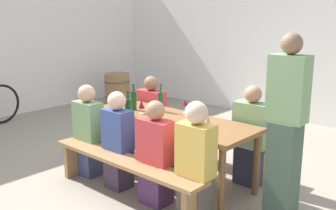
{
  "coord_description": "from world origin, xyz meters",
  "views": [
    {
      "loc": [
        2.9,
        -3.24,
        1.92
      ],
      "look_at": [
        0.0,
        0.0,
        0.9
      ],
      "focal_mm": 42.03,
      "sensor_mm": 36.0,
      "label": 1
    }
  ],
  "objects_px": {
    "bench_near": "(124,167)",
    "seated_guest_near_3": "(196,164)",
    "seated_guest_near_0": "(88,133)",
    "wine_barrel": "(117,89)",
    "seated_guest_far_1": "(251,138)",
    "standing_host": "(285,134)",
    "wine_bottle_1": "(128,107)",
    "wine_bottle_2": "(134,100)",
    "seated_guest_near_2": "(156,156)",
    "bench_far": "(203,137)",
    "tasting_table": "(168,124)",
    "seated_guest_near_1": "(118,142)",
    "wine_glass_0": "(185,103)",
    "seated_guest_far_0": "(151,117)",
    "wine_glass_1": "(208,120)",
    "wine_glass_2": "(141,105)",
    "wine_bottle_0": "(161,101)"
  },
  "relations": [
    {
      "from": "bench_near",
      "to": "seated_guest_near_3",
      "type": "relative_size",
      "value": 1.74
    },
    {
      "from": "seated_guest_near_0",
      "to": "wine_barrel",
      "type": "bearing_deg",
      "value": 44.0
    },
    {
      "from": "seated_guest_far_1",
      "to": "standing_host",
      "type": "xyz_separation_m",
      "value": [
        0.66,
        -0.57,
        0.32
      ]
    },
    {
      "from": "wine_bottle_1",
      "to": "standing_host",
      "type": "distance_m",
      "value": 1.84
    },
    {
      "from": "wine_bottle_2",
      "to": "seated_guest_near_2",
      "type": "bearing_deg",
      "value": -31.27
    },
    {
      "from": "wine_barrel",
      "to": "bench_near",
      "type": "bearing_deg",
      "value": -39.98
    },
    {
      "from": "bench_far",
      "to": "wine_bottle_1",
      "type": "bearing_deg",
      "value": -111.95
    },
    {
      "from": "wine_bottle_2",
      "to": "seated_guest_near_2",
      "type": "xyz_separation_m",
      "value": [
        0.88,
        -0.53,
        -0.36
      ]
    },
    {
      "from": "standing_host",
      "to": "bench_near",
      "type": "bearing_deg",
      "value": 24.37
    },
    {
      "from": "wine_bottle_2",
      "to": "seated_guest_near_3",
      "type": "distance_m",
      "value": 1.52
    },
    {
      "from": "tasting_table",
      "to": "seated_guest_near_1",
      "type": "distance_m",
      "value": 0.61
    },
    {
      "from": "wine_bottle_1",
      "to": "wine_barrel",
      "type": "height_order",
      "value": "wine_bottle_1"
    },
    {
      "from": "wine_bottle_1",
      "to": "seated_guest_near_1",
      "type": "bearing_deg",
      "value": -66.27
    },
    {
      "from": "tasting_table",
      "to": "seated_guest_far_1",
      "type": "distance_m",
      "value": 0.95
    },
    {
      "from": "wine_glass_0",
      "to": "seated_guest_near_0",
      "type": "distance_m",
      "value": 1.21
    },
    {
      "from": "bench_near",
      "to": "bench_far",
      "type": "xyz_separation_m",
      "value": [
        0.0,
        1.37,
        0.0
      ]
    },
    {
      "from": "seated_guest_near_3",
      "to": "seated_guest_near_1",
      "type": "bearing_deg",
      "value": 90.0
    },
    {
      "from": "tasting_table",
      "to": "seated_guest_near_1",
      "type": "bearing_deg",
      "value": -116.27
    },
    {
      "from": "wine_bottle_1",
      "to": "seated_guest_far_0",
      "type": "bearing_deg",
      "value": 117.04
    },
    {
      "from": "seated_guest_far_0",
      "to": "bench_far",
      "type": "bearing_deg",
      "value": 100.74
    },
    {
      "from": "wine_glass_1",
      "to": "wine_glass_2",
      "type": "distance_m",
      "value": 1.0
    },
    {
      "from": "seated_guest_near_2",
      "to": "seated_guest_far_0",
      "type": "relative_size",
      "value": 1.0
    },
    {
      "from": "bench_near",
      "to": "wine_glass_2",
      "type": "relative_size",
      "value": 12.34
    },
    {
      "from": "bench_far",
      "to": "seated_guest_near_3",
      "type": "xyz_separation_m",
      "value": [
        0.82,
        -1.22,
        0.2
      ]
    },
    {
      "from": "wine_bottle_1",
      "to": "seated_guest_far_1",
      "type": "height_order",
      "value": "seated_guest_far_1"
    },
    {
      "from": "seated_guest_far_1",
      "to": "standing_host",
      "type": "bearing_deg",
      "value": 49.5
    },
    {
      "from": "wine_bottle_0",
      "to": "wine_bottle_1",
      "type": "relative_size",
      "value": 1.11
    },
    {
      "from": "bench_far",
      "to": "wine_bottle_2",
      "type": "xyz_separation_m",
      "value": [
        -0.57,
        -0.69,
        0.52
      ]
    },
    {
      "from": "bench_near",
      "to": "wine_barrel",
      "type": "bearing_deg",
      "value": 140.02
    },
    {
      "from": "tasting_table",
      "to": "wine_barrel",
      "type": "relative_size",
      "value": 3.17
    },
    {
      "from": "tasting_table",
      "to": "seated_guest_far_1",
      "type": "xyz_separation_m",
      "value": [
        0.78,
        0.53,
        -0.13
      ]
    },
    {
      "from": "wine_glass_0",
      "to": "wine_glass_1",
      "type": "distance_m",
      "value": 0.77
    },
    {
      "from": "bench_far",
      "to": "tasting_table",
      "type": "bearing_deg",
      "value": -90.0
    },
    {
      "from": "wine_glass_0",
      "to": "seated_guest_near_1",
      "type": "xyz_separation_m",
      "value": [
        -0.26,
        -0.84,
        -0.34
      ]
    },
    {
      "from": "tasting_table",
      "to": "seated_guest_far_0",
      "type": "height_order",
      "value": "seated_guest_far_0"
    },
    {
      "from": "seated_guest_near_3",
      "to": "seated_guest_far_1",
      "type": "relative_size",
      "value": 1.01
    },
    {
      "from": "wine_bottle_2",
      "to": "seated_guest_near_0",
      "type": "relative_size",
      "value": 0.29
    },
    {
      "from": "tasting_table",
      "to": "wine_bottle_2",
      "type": "distance_m",
      "value": 0.6
    },
    {
      "from": "seated_guest_near_2",
      "to": "seated_guest_far_0",
      "type": "bearing_deg",
      "value": 45.86
    },
    {
      "from": "seated_guest_near_2",
      "to": "seated_guest_near_3",
      "type": "xyz_separation_m",
      "value": [
        0.51,
        0.0,
        0.05
      ]
    },
    {
      "from": "bench_near",
      "to": "seated_guest_near_2",
      "type": "relative_size",
      "value": 1.85
    },
    {
      "from": "tasting_table",
      "to": "seated_guest_near_3",
      "type": "height_order",
      "value": "seated_guest_near_3"
    },
    {
      "from": "wine_bottle_0",
      "to": "seated_guest_near_1",
      "type": "relative_size",
      "value": 0.31
    },
    {
      "from": "bench_near",
      "to": "wine_glass_1",
      "type": "height_order",
      "value": "wine_glass_1"
    },
    {
      "from": "bench_near",
      "to": "wine_glass_0",
      "type": "distance_m",
      "value": 1.12
    },
    {
      "from": "wine_bottle_0",
      "to": "bench_far",
      "type": "bearing_deg",
      "value": 62.89
    },
    {
      "from": "wine_bottle_2",
      "to": "seated_guest_near_1",
      "type": "bearing_deg",
      "value": -60.33
    },
    {
      "from": "wine_glass_0",
      "to": "seated_guest_far_1",
      "type": "xyz_separation_m",
      "value": [
        0.78,
        0.23,
        -0.33
      ]
    },
    {
      "from": "seated_guest_far_0",
      "to": "standing_host",
      "type": "distance_m",
      "value": 2.33
    },
    {
      "from": "seated_guest_far_0",
      "to": "seated_guest_far_1",
      "type": "bearing_deg",
      "value": 90.0
    }
  ]
}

